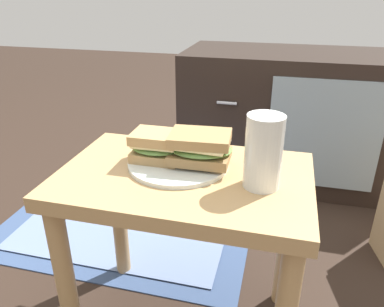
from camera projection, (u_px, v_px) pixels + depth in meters
The scene contains 7 objects.
side_table at pixel (184, 208), 0.87m from camera, with size 0.56×0.36×0.46m.
tv_cabinet at pixel (292, 118), 1.68m from camera, with size 0.96×0.46×0.58m.
area_rug at pixel (128, 222), 1.44m from camera, with size 0.93×0.64×0.01m.
plate at pixel (178, 163), 0.86m from camera, with size 0.23×0.23×0.01m, color silver.
sandwich_front at pixel (157, 146), 0.86m from camera, with size 0.12×0.09×0.07m.
sandwich_back at pixel (200, 147), 0.83m from camera, with size 0.15×0.11×0.07m.
beer_glass at pixel (263, 154), 0.75m from camera, with size 0.08×0.08×0.15m.
Camera 1 is at (0.20, -0.71, 0.85)m, focal length 34.88 mm.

